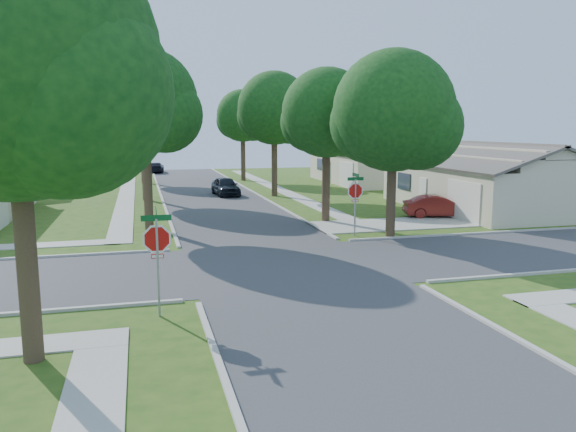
# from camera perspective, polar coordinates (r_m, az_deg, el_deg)

# --- Properties ---
(ground) EXTENTS (100.00, 100.00, 0.00)m
(ground) POSITION_cam_1_polar(r_m,az_deg,el_deg) (21.07, -0.46, -5.01)
(ground) COLOR #284C14
(ground) RESTS_ON ground
(road_ns) EXTENTS (7.00, 100.00, 0.02)m
(road_ns) POSITION_cam_1_polar(r_m,az_deg,el_deg) (21.07, -0.46, -5.00)
(road_ns) COLOR #333335
(road_ns) RESTS_ON ground
(sidewalk_ne) EXTENTS (1.20, 40.00, 0.04)m
(sidewalk_ne) POSITION_cam_1_polar(r_m,az_deg,el_deg) (47.42, -1.14, 2.83)
(sidewalk_ne) COLOR #9E9B91
(sidewalk_ne) RESTS_ON ground
(sidewalk_nw) EXTENTS (1.20, 40.00, 0.04)m
(sidewalk_nw) POSITION_cam_1_polar(r_m,az_deg,el_deg) (46.10, -16.05, 2.31)
(sidewalk_nw) COLOR #9E9B91
(sidewalk_nw) RESTS_ON ground
(driveway) EXTENTS (8.80, 3.60, 0.05)m
(driveway) POSITION_cam_1_polar(r_m,az_deg,el_deg) (30.30, 10.74, -0.81)
(driveway) COLOR #9E9B91
(driveway) RESTS_ON ground
(stop_sign_sw) EXTENTS (1.05, 0.80, 2.98)m
(stop_sign_sw) POSITION_cam_1_polar(r_m,az_deg,el_deg) (15.42, -13.16, -2.73)
(stop_sign_sw) COLOR gray
(stop_sign_sw) RESTS_ON ground
(stop_sign_ne) EXTENTS (1.05, 0.80, 2.98)m
(stop_sign_ne) POSITION_cam_1_polar(r_m,az_deg,el_deg) (26.56, 6.85, 2.29)
(stop_sign_ne) COLOR gray
(stop_sign_ne) RESTS_ON ground
(tree_e_near) EXTENTS (4.97, 4.80, 8.28)m
(tree_e_near) POSITION_cam_1_polar(r_m,az_deg,el_deg) (30.45, 4.04, 9.99)
(tree_e_near) COLOR #38281C
(tree_e_near) RESTS_ON ground
(tree_e_mid) EXTENTS (5.59, 5.40, 9.21)m
(tree_e_mid) POSITION_cam_1_polar(r_m,az_deg,el_deg) (42.00, -1.33, 10.56)
(tree_e_mid) COLOR #38281C
(tree_e_mid) RESTS_ON ground
(tree_e_far) EXTENTS (5.17, 5.00, 8.72)m
(tree_e_far) POSITION_cam_1_polar(r_m,az_deg,el_deg) (54.71, -4.58, 9.88)
(tree_e_far) COLOR #38281C
(tree_e_far) RESTS_ON ground
(tree_w_near) EXTENTS (5.38, 5.20, 8.97)m
(tree_w_near) POSITION_cam_1_polar(r_m,az_deg,el_deg) (28.83, -14.24, 10.74)
(tree_w_near) COLOR #38281C
(tree_w_near) RESTS_ON ground
(tree_w_mid) EXTENTS (5.80, 5.60, 9.56)m
(tree_w_mid) POSITION_cam_1_polar(r_m,az_deg,el_deg) (40.84, -14.49, 10.65)
(tree_w_mid) COLOR #38281C
(tree_w_mid) RESTS_ON ground
(tree_w_far) EXTENTS (4.76, 4.60, 8.04)m
(tree_w_far) POSITION_cam_1_polar(r_m,az_deg,el_deg) (53.81, -14.60, 9.13)
(tree_w_far) COLOR #38281C
(tree_w_far) RESTS_ON ground
(tree_sw_corner) EXTENTS (6.21, 6.00, 9.55)m
(tree_sw_corner) POSITION_cam_1_polar(r_m,az_deg,el_deg) (13.08, -25.90, 13.22)
(tree_sw_corner) COLOR #38281C
(tree_sw_corner) RESTS_ON ground
(tree_ne_corner) EXTENTS (5.80, 5.60, 8.66)m
(tree_ne_corner) POSITION_cam_1_polar(r_m,az_deg,el_deg) (26.60, 10.77, 9.89)
(tree_ne_corner) COLOR #38281C
(tree_ne_corner) RESTS_ON ground
(house_ne_near) EXTENTS (8.42, 13.60, 4.23)m
(house_ne_near) POSITION_cam_1_polar(r_m,az_deg,el_deg) (37.49, 19.45, 2.99)
(house_ne_near) COLOR #B7AD90
(house_ne_near) RESTS_ON ground
(house_ne_far) EXTENTS (8.42, 13.60, 4.23)m
(house_ne_far) POSITION_cam_1_polar(r_m,az_deg,el_deg) (53.28, 8.50, 5.03)
(house_ne_far) COLOR #B7AD90
(house_ne_far) RESTS_ON ground
(house_nw_far) EXTENTS (8.42, 13.60, 4.23)m
(house_nw_far) POSITION_cam_1_polar(r_m,az_deg,el_deg) (53.06, -26.77, 4.15)
(house_nw_far) COLOR #B7AD90
(house_nw_far) RESTS_ON ground
(car_driveway) EXTENTS (4.05, 2.22, 1.26)m
(car_driveway) POSITION_cam_1_polar(r_m,az_deg,el_deg) (33.21, 14.98, 0.95)
(car_driveway) COLOR maroon
(car_driveway) RESTS_ON ground
(car_curb_east) EXTENTS (1.92, 4.20, 1.40)m
(car_curb_east) POSITION_cam_1_polar(r_m,az_deg,el_deg) (42.81, -6.36, 3.03)
(car_curb_east) COLOR black
(car_curb_east) RESTS_ON ground
(car_curb_west) EXTENTS (1.91, 4.12, 1.16)m
(car_curb_west) POSITION_cam_1_polar(r_m,az_deg,el_deg) (65.79, -13.24, 4.81)
(car_curb_west) COLOR black
(car_curb_west) RESTS_ON ground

